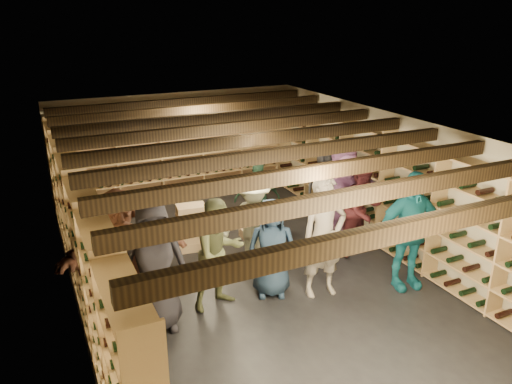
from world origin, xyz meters
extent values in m
plane|color=black|center=(0.00, 0.00, 0.00)|extent=(8.00, 8.00, 0.00)
cube|color=#B2A78B|center=(0.00, 4.00, 1.20)|extent=(5.50, 0.02, 2.40)
cube|color=#B2A78B|center=(0.00, -4.00, 1.20)|extent=(5.50, 0.02, 2.40)
cube|color=#B2A78B|center=(-2.75, 0.00, 1.20)|extent=(0.02, 8.00, 2.40)
cube|color=#B2A78B|center=(2.75, 0.00, 1.20)|extent=(0.02, 8.00, 2.40)
cube|color=beige|center=(0.00, 0.00, 2.40)|extent=(5.50, 8.00, 0.01)
cube|color=black|center=(0.00, -3.50, 2.26)|extent=(5.40, 0.12, 0.18)
cube|color=black|center=(0.00, -2.62, 2.26)|extent=(5.40, 0.12, 0.18)
cube|color=black|center=(0.00, -1.75, 2.26)|extent=(5.40, 0.12, 0.18)
cube|color=black|center=(0.00, -0.88, 2.26)|extent=(5.40, 0.12, 0.18)
cube|color=black|center=(0.00, 0.00, 2.26)|extent=(5.40, 0.12, 0.18)
cube|color=black|center=(0.00, 0.88, 2.26)|extent=(5.40, 0.12, 0.18)
cube|color=black|center=(0.00, 1.75, 2.26)|extent=(5.40, 0.12, 0.18)
cube|color=black|center=(0.00, 2.62, 2.26)|extent=(5.40, 0.12, 0.18)
cube|color=black|center=(0.00, 3.50, 2.26)|extent=(5.40, 0.12, 0.18)
cube|color=#AA7E52|center=(-2.57, 0.00, 1.07)|extent=(0.32, 7.50, 2.15)
cube|color=#AA7E52|center=(2.57, 0.00, 1.07)|extent=(0.32, 7.50, 2.15)
cube|color=#AA7E52|center=(0.00, 3.83, 1.07)|extent=(4.70, 0.30, 2.15)
cube|color=#A98059|center=(-0.64, 1.30, 0.09)|extent=(0.54, 0.40, 0.17)
cube|color=#A98059|center=(-0.64, 1.30, 0.26)|extent=(0.54, 0.40, 0.17)
cube|color=#A98059|center=(-0.64, 1.30, 0.43)|extent=(0.54, 0.40, 0.17)
cube|color=#A98059|center=(-0.64, 1.30, 0.59)|extent=(0.54, 0.40, 0.17)
cube|color=#A98059|center=(-0.64, 1.30, 0.77)|extent=(0.54, 0.40, 0.17)
cube|color=#A98059|center=(0.85, 1.30, 0.09)|extent=(0.59, 0.51, 0.17)
cube|color=#A98059|center=(0.85, 1.30, 0.26)|extent=(0.59, 0.51, 0.17)
cube|color=#A98059|center=(0.85, 1.30, 0.43)|extent=(0.59, 0.51, 0.17)
cube|color=#A98059|center=(0.61, 1.30, 0.09)|extent=(0.51, 0.34, 0.17)
imported|color=black|center=(-1.79, -0.76, 0.92)|extent=(0.95, 0.67, 1.83)
imported|color=#4C5131|center=(-0.83, -0.61, 0.83)|extent=(0.92, 0.78, 1.65)
imported|color=beige|center=(0.08, 0.20, 0.82)|extent=(1.19, 0.91, 1.63)
imported|color=#156576|center=(1.96, -1.33, 0.94)|extent=(1.16, 0.63, 1.88)
imported|color=brown|center=(-2.13, -0.30, 0.94)|extent=(1.77, 0.62, 1.89)
imported|color=#1A2B42|center=(-0.01, -0.65, 0.76)|extent=(0.88, 0.75, 1.53)
imported|color=gray|center=(0.68, -0.97, 0.95)|extent=(0.73, 0.52, 1.89)
imported|color=#3F151A|center=(2.00, -0.13, 0.82)|extent=(0.88, 0.72, 1.65)
imported|color=#244734|center=(0.66, 1.28, 0.75)|extent=(0.94, 0.56, 1.50)
imported|color=#9B5E9A|center=(1.97, 0.42, 0.92)|extent=(1.77, 0.75, 1.85)
imported|color=#2E2E33|center=(2.18, 1.30, 0.85)|extent=(0.92, 0.69, 1.69)
camera|label=1|loc=(-3.06, -6.55, 4.07)|focal=35.00mm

